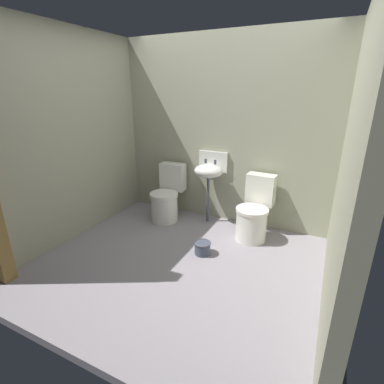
% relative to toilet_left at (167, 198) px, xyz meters
% --- Properties ---
extents(ground_plane, '(3.33, 2.87, 0.08)m').
position_rel_toilet_left_xyz_m(ground_plane, '(0.69, -0.88, -0.36)').
color(ground_plane, gray).
extents(wall_back, '(3.33, 0.10, 2.49)m').
position_rel_toilet_left_xyz_m(wall_back, '(0.69, 0.40, 0.92)').
color(wall_back, '#9B9D83').
rests_on(wall_back, ground).
extents(wall_left, '(0.10, 2.67, 2.49)m').
position_rel_toilet_left_xyz_m(wall_left, '(-0.83, -0.78, 0.92)').
color(wall_left, '#9A9983').
rests_on(wall_left, ground).
extents(wall_right, '(0.10, 2.67, 2.49)m').
position_rel_toilet_left_xyz_m(wall_right, '(2.20, -0.78, 0.92)').
color(wall_right, '#A1A286').
rests_on(wall_right, ground).
extents(toilet_left, '(0.43, 0.61, 0.78)m').
position_rel_toilet_left_xyz_m(toilet_left, '(0.00, 0.00, 0.00)').
color(toilet_left, white).
rests_on(toilet_left, ground).
extents(toilet_right, '(0.42, 0.61, 0.78)m').
position_rel_toilet_left_xyz_m(toilet_right, '(1.28, -0.00, 0.00)').
color(toilet_right, white).
rests_on(toilet_right, ground).
extents(sink, '(0.42, 0.35, 0.99)m').
position_rel_toilet_left_xyz_m(sink, '(0.58, 0.19, 0.43)').
color(sink, '#42495B').
rests_on(sink, ground).
extents(bucket, '(0.20, 0.20, 0.15)m').
position_rel_toilet_left_xyz_m(bucket, '(0.87, -0.67, -0.24)').
color(bucket, '#42495B').
rests_on(bucket, ground).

